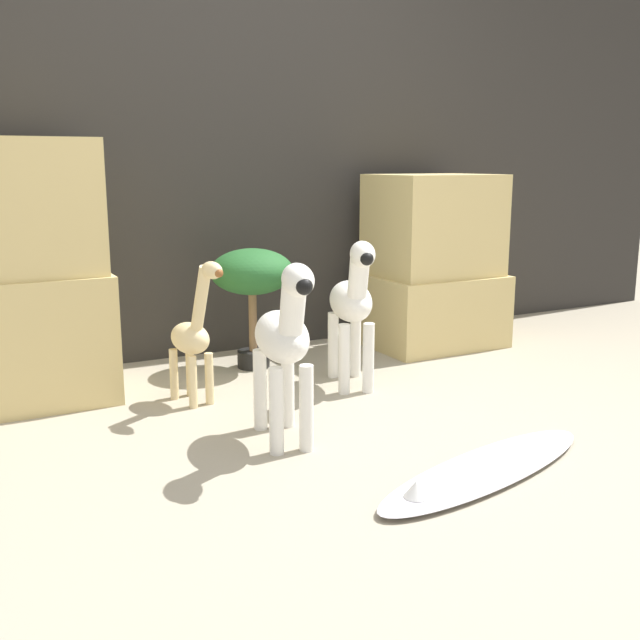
{
  "coord_description": "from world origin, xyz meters",
  "views": [
    {
      "loc": [
        -1.39,
        -2.04,
        1.0
      ],
      "look_at": [
        -0.01,
        0.57,
        0.38
      ],
      "focal_mm": 42.0,
      "sensor_mm": 36.0,
      "label": 1
    }
  ],
  "objects_px": {
    "zebra_left": "(284,339)",
    "giraffe_figurine": "(193,335)",
    "surfboard": "(485,469)",
    "potted_palm_front": "(252,277)",
    "zebra_right": "(352,303)"
  },
  "relations": [
    {
      "from": "zebra_left",
      "to": "giraffe_figurine",
      "type": "distance_m",
      "value": 0.62
    },
    {
      "from": "surfboard",
      "to": "zebra_left",
      "type": "bearing_deg",
      "value": 129.35
    },
    {
      "from": "zebra_left",
      "to": "giraffe_figurine",
      "type": "bearing_deg",
      "value": 103.04
    },
    {
      "from": "zebra_left",
      "to": "giraffe_figurine",
      "type": "xyz_separation_m",
      "value": [
        -0.14,
        0.6,
        -0.09
      ]
    },
    {
      "from": "giraffe_figurine",
      "to": "potted_palm_front",
      "type": "bearing_deg",
      "value": 42.95
    },
    {
      "from": "giraffe_figurine",
      "to": "potted_palm_front",
      "type": "height_order",
      "value": "giraffe_figurine"
    },
    {
      "from": "zebra_right",
      "to": "giraffe_figurine",
      "type": "distance_m",
      "value": 0.72
    },
    {
      "from": "zebra_left",
      "to": "surfboard",
      "type": "xyz_separation_m",
      "value": [
        0.46,
        -0.56,
        -0.37
      ]
    },
    {
      "from": "zebra_right",
      "to": "surfboard",
      "type": "relative_size",
      "value": 0.65
    },
    {
      "from": "zebra_right",
      "to": "potted_palm_front",
      "type": "height_order",
      "value": "zebra_right"
    },
    {
      "from": "zebra_right",
      "to": "surfboard",
      "type": "distance_m",
      "value": 1.12
    },
    {
      "from": "potted_palm_front",
      "to": "surfboard",
      "type": "height_order",
      "value": "potted_palm_front"
    },
    {
      "from": "potted_palm_front",
      "to": "giraffe_figurine",
      "type": "bearing_deg",
      "value": -137.05
    },
    {
      "from": "giraffe_figurine",
      "to": "zebra_right",
      "type": "bearing_deg",
      "value": -8.82
    },
    {
      "from": "zebra_left",
      "to": "surfboard",
      "type": "relative_size",
      "value": 0.65
    }
  ]
}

